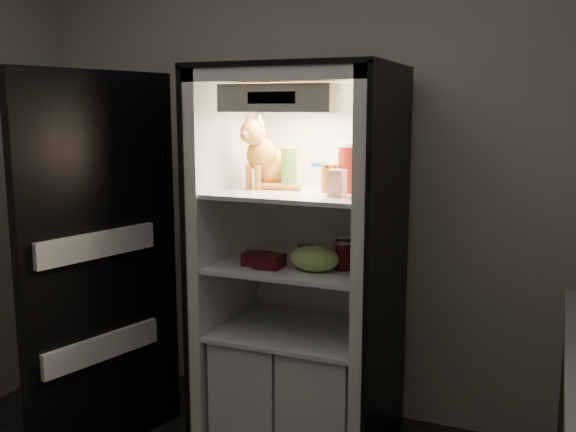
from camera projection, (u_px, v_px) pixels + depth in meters
name	position (u px, v px, depth m)	size (l,w,h in m)	color
room_shell	(119.00, 129.00, 1.78)	(3.60, 3.60, 3.60)	white
refrigerator	(302.00, 289.00, 3.18)	(0.90, 0.72, 1.88)	white
fridge_door	(102.00, 270.00, 3.06)	(0.28, 0.86, 1.85)	black
tabby_cat	(268.00, 160.00, 3.13)	(0.30, 0.36, 0.37)	#B66217
parmesan_shaker	(289.00, 169.00, 3.06)	(0.08, 0.08, 0.20)	#23822B
mayo_tub	(320.00, 175.00, 3.18)	(0.09, 0.09, 0.12)	white
salsa_jar	(329.00, 178.00, 2.97)	(0.07, 0.07, 0.13)	maroon
pepper_jar	(352.00, 168.00, 2.97)	(0.14, 0.14, 0.23)	maroon
cream_carton	(337.00, 183.00, 2.83)	(0.07, 0.07, 0.12)	white
soda_can_a	(347.00, 250.00, 3.10)	(0.06, 0.06, 0.12)	black
soda_can_b	(343.00, 251.00, 3.04)	(0.07, 0.07, 0.14)	black
soda_can_c	(343.00, 256.00, 2.94)	(0.07, 0.07, 0.13)	black
condiment_jar	(305.00, 251.00, 3.11)	(0.07, 0.07, 0.10)	brown
grape_bag	(314.00, 259.00, 2.93)	(0.23, 0.17, 0.12)	#90CF60
berry_box_left	(257.00, 259.00, 3.05)	(0.12, 0.12, 0.06)	#530D13
berry_box_right	(269.00, 261.00, 2.99)	(0.12, 0.12, 0.06)	#530D13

